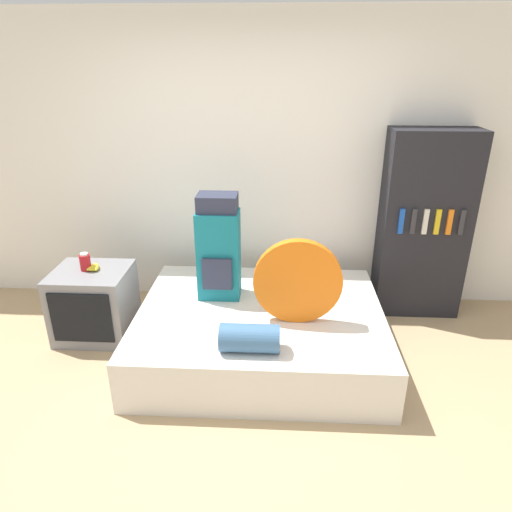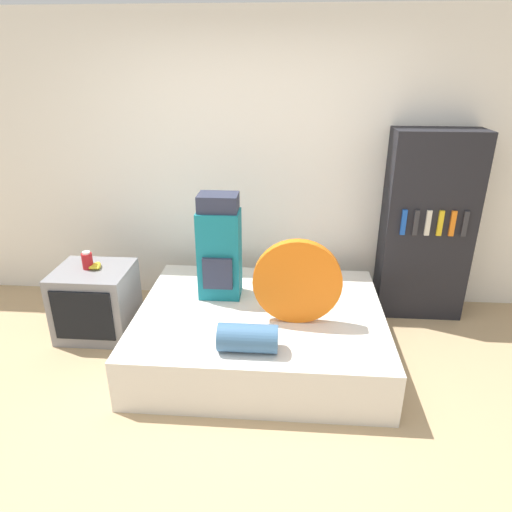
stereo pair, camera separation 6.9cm
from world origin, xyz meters
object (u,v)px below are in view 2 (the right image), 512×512
object	(u,v)px
sleeping_roll	(248,338)
bookshelf	(427,227)
backpack	(219,248)
canister	(87,261)
television	(96,301)
tent_bag	(297,282)

from	to	relation	value
sleeping_roll	bookshelf	bearing A→B (deg)	42.64
backpack	canister	world-z (taller)	backpack
television	canister	xyz separation A→B (m)	(-0.03, 0.02, 0.37)
canister	bookshelf	xyz separation A→B (m)	(2.85, 0.57, 0.17)
backpack	canister	size ratio (longest dim) A/B	5.75
sleeping_roll	canister	distance (m)	1.60
sleeping_roll	bookshelf	size ratio (longest dim) A/B	0.24
television	canister	size ratio (longest dim) A/B	4.13
bookshelf	canister	bearing A→B (deg)	-168.70
backpack	television	world-z (taller)	backpack
backpack	bookshelf	bearing A→B (deg)	18.01
sleeping_roll	television	distance (m)	1.57
sleeping_roll	bookshelf	distance (m)	2.01
tent_bag	canister	bearing A→B (deg)	167.88
tent_bag	bookshelf	size ratio (longest dim) A/B	0.38
backpack	canister	distance (m)	1.11
tent_bag	bookshelf	distance (m)	1.48
sleeping_roll	canister	xyz separation A→B (m)	(-1.40, 0.77, 0.17)
backpack	sleeping_roll	size ratio (longest dim) A/B	2.14
backpack	sleeping_roll	distance (m)	0.88
tent_bag	sleeping_roll	size ratio (longest dim) A/B	1.61
backpack	bookshelf	size ratio (longest dim) A/B	0.51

